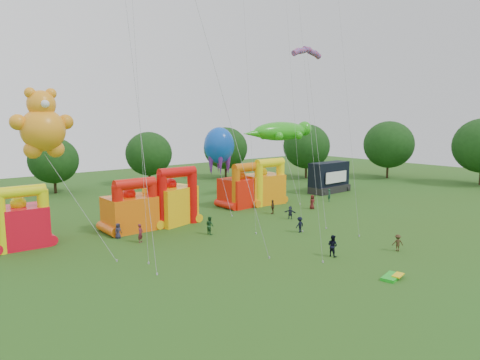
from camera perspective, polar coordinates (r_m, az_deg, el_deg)
ground at (r=34.44m, az=20.78°, el=-12.82°), size 160.00×160.00×0.00m
tree_ring at (r=32.09m, az=19.42°, el=-2.65°), size 120.25×122.32×12.07m
bouncy_castle_0 at (r=45.28m, az=-27.24°, el=-5.14°), size 4.91×4.03×6.00m
bouncy_castle_1 at (r=47.61m, az=-14.35°, el=-3.93°), size 5.05×4.07×5.83m
bouncy_castle_2 at (r=49.78m, az=-9.00°, el=-2.89°), size 5.91×5.19×6.63m
bouncy_castle_3 at (r=58.63m, az=0.24°, el=-1.28°), size 5.45×4.52×6.11m
bouncy_castle_4 at (r=60.65m, az=3.18°, el=-0.83°), size 5.82×4.92×6.52m
stage_trailer at (r=71.26m, az=11.80°, el=0.31°), size 7.71×3.14×4.97m
teddy_bear_kite at (r=41.16m, az=-21.85°, el=-0.40°), size 5.88×10.35×14.88m
gecko_kite at (r=64.91m, az=6.26°, el=3.21°), size 14.24×10.03×11.61m
octopus_kite at (r=56.25m, az=-2.46°, el=1.96°), size 4.10×7.33×10.96m
parafoil_kites at (r=39.79m, az=-0.53°, el=8.19°), size 26.93×11.35×27.65m
diamond_kites at (r=43.55m, az=3.52°, el=14.59°), size 23.24×16.91×43.13m
folded_kite_bundle at (r=35.20m, az=19.65°, el=-12.05°), size 2.16×1.41×0.31m
spectator_0 at (r=45.12m, az=-15.95°, el=-6.54°), size 0.88×0.72×1.56m
spectator_1 at (r=43.12m, az=-13.14°, el=-6.92°), size 0.81×0.77×1.86m
spectator_2 at (r=44.99m, az=-4.06°, el=-6.06°), size 0.72×0.93×1.90m
spectator_3 at (r=46.07m, az=7.97°, el=-5.91°), size 1.12×0.68×1.68m
spectator_4 at (r=54.37m, az=4.37°, el=-3.59°), size 1.12×0.97×1.81m
spectator_5 at (r=51.94m, az=6.71°, el=-4.33°), size 1.15×1.48×1.56m
spectator_6 at (r=57.91m, az=9.60°, el=-2.91°), size 0.96×0.66×1.89m
spectator_7 at (r=63.58m, az=11.83°, el=-1.98°), size 0.81×0.75×1.85m
spectator_8 at (r=38.82m, az=12.24°, el=-8.55°), size 0.80×0.99×1.93m
spectator_9 at (r=41.97m, az=20.28°, el=-7.86°), size 1.16×1.08×1.57m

